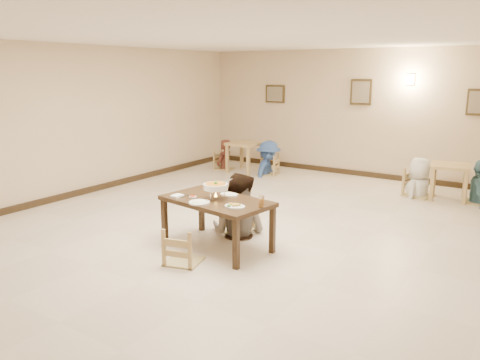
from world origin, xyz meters
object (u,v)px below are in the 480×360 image
Objects in this scene: chair_near at (183,228)px; main_diner at (239,173)px; bg_chair_ll at (224,152)px; bg_diner_c at (421,158)px; curry_warmer at (216,187)px; bg_table_left at (245,148)px; bg_table_right at (450,171)px; bg_diner_b at (269,141)px; drink_glass at (261,202)px; bg_chair_lr at (268,155)px; main_table at (217,205)px; bg_chair_rl at (420,170)px; bg_diner_a at (224,139)px; chair_far at (240,205)px.

main_diner reaches higher than chair_near.
bg_chair_ll is (-3.05, 3.92, -0.51)m from main_diner.
main_diner is at bearing -11.20° from bg_diner_c.
curry_warmer is at bearing -109.30° from chair_near.
bg_chair_ll reaches higher than bg_table_left.
bg_table_right is 4.12m from bg_diner_b.
bg_chair_lr reaches higher than drink_glass.
chair_near is at bearing -85.85° from main_table.
bg_diner_c reaches higher than bg_table_right.
bg_chair_rl is (-0.54, -0.08, -0.03)m from bg_table_right.
bg_chair_rl is at bearing -171.61° from bg_table_right.
bg_chair_rl reaches higher than chair_near.
bg_chair_ll is at bearing -59.75° from main_diner.
curry_warmer reaches higher than bg_table_right.
bg_chair_rl is 0.68× the size of bg_diner_c.
main_diner is at bearing -58.33° from bg_table_left.
bg_diner_a is (-0.00, 0.00, 0.32)m from bg_chair_ll.
chair_far is at bearing -147.11° from bg_chair_ll.
main_table is 5.21m from bg_table_left.
bg_table_left is 0.68m from bg_diner_b.
main_table is at bearing -151.08° from bg_chair_ll.
chair_near is 1.23× the size of bg_table_left.
main_table is 4.30× the size of curry_warmer.
main_table is 10.80× the size of drink_glass.
bg_table_right is at bearing -129.17° from chair_near.
bg_table_right is at bearing -69.81° from bg_chair_rl.
bg_diner_b is at bearing -73.68° from main_diner.
bg_chair_rl is at bearing -122.59° from main_diner.
bg_chair_ll is 1.34m from bg_diner_b.
bg_table_left is 0.50× the size of bg_diner_a.
bg_diner_a reaches higher than drink_glass.
drink_glass is 5.32m from bg_diner_b.
bg_chair_lr reaches higher than bg_table_right.
bg_table_right is at bearing 71.76° from drink_glass.
bg_diner_a is at bearing -59.75° from main_diner.
bg_diner_a is at bearing 178.91° from bg_table_left.
curry_warmer is (-0.01, -0.01, 0.26)m from main_table.
chair_near is 5.53m from bg_diner_c.
main_table reaches higher than bg_table_right.
drink_glass is 4.89m from bg_table_right.
bg_table_left is 4.22m from bg_diner_c.
main_table is at bearing 54.59° from curry_warmer.
chair_near is at bearing 83.42° from main_diner.
bg_chair_lr is (-1.77, 3.97, -0.49)m from main_diner.
chair_near is 5.63m from bg_diner_b.
main_diner reaches higher than bg_diner_a.
curry_warmer is 4.88m from bg_diner_c.
chair_near is 0.80m from curry_warmer.
bg_chair_lr is (1.29, 0.05, 0.02)m from bg_chair_ll.
bg_diner_a is at bearing 113.54° from chair_far.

